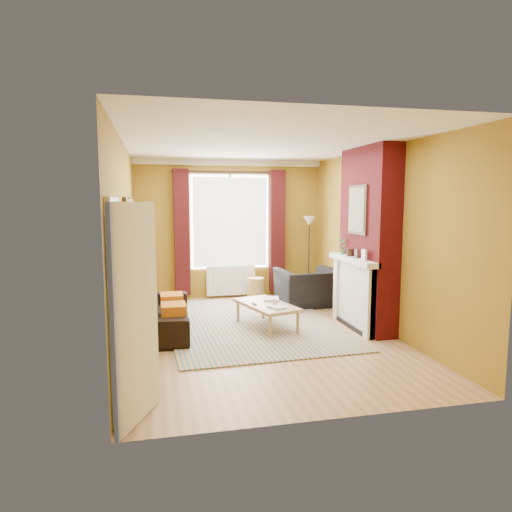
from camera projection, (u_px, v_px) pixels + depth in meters
name	position (u px, v px, depth m)	size (l,w,h in m)	color
ground	(260.00, 334.00, 6.85)	(5.50, 5.50, 0.00)	#956D43
room_walls	(296.00, 240.00, 7.08)	(3.82, 5.54, 2.83)	olive
striped_rug	(250.00, 323.00, 7.41)	(2.79, 3.75, 0.02)	#306985
sofa	(162.00, 312.00, 6.98)	(2.02, 0.79, 0.59)	black
armchair	(308.00, 287.00, 8.63)	(1.08, 0.94, 0.70)	black
coffee_table	(266.00, 306.00, 7.11)	(0.89, 1.30, 0.39)	tan
wicker_stool	(256.00, 288.00, 9.25)	(0.45, 0.45, 0.43)	#A38046
floor_lamp	(309.00, 234.00, 9.22)	(0.26, 0.26, 1.67)	black
book_a	(272.00, 308.00, 6.76)	(0.19, 0.25, 0.02)	#999999
book_b	(264.00, 299.00, 7.38)	(0.25, 0.33, 0.03)	#999999
mug	(275.00, 302.00, 6.97)	(0.10, 0.10, 0.09)	#999999
tv_remote	(254.00, 304.00, 7.04)	(0.06, 0.16, 0.02)	#262628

